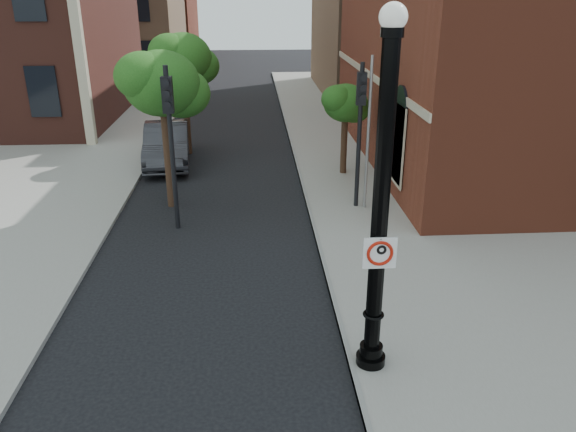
{
  "coord_description": "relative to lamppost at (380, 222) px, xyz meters",
  "views": [
    {
      "loc": [
        0.3,
        -8.35,
        6.68
      ],
      "look_at": [
        0.96,
        2.0,
        2.46
      ],
      "focal_mm": 35.0,
      "sensor_mm": 36.0,
      "label": 1
    }
  ],
  "objects": [
    {
      "name": "ground",
      "position": [
        -2.41,
        -0.31,
        -3.0
      ],
      "size": [
        120.0,
        120.0,
        0.0
      ],
      "primitive_type": "plane",
      "color": "black",
      "rests_on": "ground"
    },
    {
      "name": "sidewalk_right",
      "position": [
        3.59,
        9.69,
        -2.94
      ],
      "size": [
        8.0,
        60.0,
        0.12
      ],
      "primitive_type": "cube",
      "color": "gray",
      "rests_on": "ground"
    },
    {
      "name": "sidewalk_left",
      "position": [
        -11.41,
        17.69,
        -2.94
      ],
      "size": [
        10.0,
        50.0,
        0.12
      ],
      "primitive_type": "cube",
      "color": "gray",
      "rests_on": "ground"
    },
    {
      "name": "curb_edge",
      "position": [
        -0.36,
        9.69,
        -2.93
      ],
      "size": [
        0.1,
        60.0,
        0.14
      ],
      "primitive_type": "cube",
      "color": "gray",
      "rests_on": "ground"
    },
    {
      "name": "bg_building_red",
      "position": [
        -14.41,
        57.69,
        2.0
      ],
      "size": [
        12.0,
        12.0,
        10.0
      ],
      "primitive_type": "cube",
      "color": "maroon",
      "rests_on": "ground"
    },
    {
      "name": "lamppost",
      "position": [
        0.0,
        0.0,
        0.0
      ],
      "size": [
        0.55,
        0.55,
        6.51
      ],
      "color": "black",
      "rests_on": "ground"
    },
    {
      "name": "no_parking_sign",
      "position": [
        0.0,
        -0.17,
        -0.5
      ],
      "size": [
        0.58,
        0.06,
        0.58
      ],
      "rotation": [
        0.0,
        0.0,
        0.0
      ],
      "color": "white",
      "rests_on": "ground"
    },
    {
      "name": "parked_car",
      "position": [
        -5.61,
        13.8,
        -2.19
      ],
      "size": [
        2.2,
        5.08,
        1.63
      ],
      "primitive_type": "imported",
      "rotation": [
        0.0,
        0.0,
        0.1
      ],
      "color": "#2D2C31",
      "rests_on": "ground"
    },
    {
      "name": "traffic_signal_left",
      "position": [
        -4.43,
        7.0,
        0.21
      ],
      "size": [
        0.3,
        0.39,
        4.76
      ],
      "rotation": [
        0.0,
        0.0,
        0.01
      ],
      "color": "black",
      "rests_on": "ground"
    },
    {
      "name": "traffic_signal_right",
      "position": [
        1.18,
        8.21,
        0.14
      ],
      "size": [
        0.31,
        0.39,
        4.66
      ],
      "rotation": [
        0.0,
        0.0,
        -0.09
      ],
      "color": "black",
      "rests_on": "ground"
    },
    {
      "name": "utility_pole",
      "position": [
        1.43,
        8.08,
        -0.57
      ],
      "size": [
        0.1,
        0.1,
        4.88
      ],
      "primitive_type": "cylinder",
      "color": "#999999",
      "rests_on": "ground"
    },
    {
      "name": "street_tree_a",
      "position": [
        -4.82,
        8.92,
        0.93
      ],
      "size": [
        2.77,
        2.5,
        4.99
      ],
      "color": "#311D13",
      "rests_on": "ground"
    },
    {
      "name": "street_tree_b",
      "position": [
        -4.87,
        15.32,
        0.97
      ],
      "size": [
        2.8,
        2.53,
        5.04
      ],
      "color": "#311D13",
      "rests_on": "ground"
    },
    {
      "name": "street_tree_c",
      "position": [
        1.33,
        11.8,
        -0.28
      ],
      "size": [
        1.93,
        1.74,
        3.48
      ],
      "color": "#311D13",
      "rests_on": "ground"
    }
  ]
}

